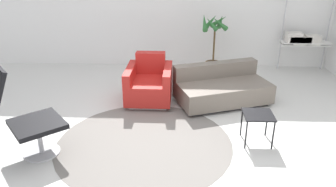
{
  "coord_description": "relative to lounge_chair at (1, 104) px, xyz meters",
  "views": [
    {
      "loc": [
        0.34,
        -3.97,
        2.32
      ],
      "look_at": [
        0.19,
        0.15,
        0.55
      ],
      "focal_mm": 35.0,
      "sensor_mm": 36.0,
      "label": 1
    }
  ],
  "objects": [
    {
      "name": "armchair_red",
      "position": [
        1.47,
        1.88,
        -0.5
      ],
      "size": [
        0.75,
        0.86,
        0.76
      ],
      "rotation": [
        0.0,
        0.0,
        3.13
      ],
      "color": "silver",
      "rests_on": "ground_plane"
    },
    {
      "name": "lounge_chair",
      "position": [
        0.0,
        0.0,
        0.0
      ],
      "size": [
        1.13,
        1.07,
        1.32
      ],
      "rotation": [
        0.0,
        0.0,
        -0.87
      ],
      "color": "#BCBCC1",
      "rests_on": "ground_plane"
    },
    {
      "name": "wall_back",
      "position": [
        1.63,
        3.85,
        0.62
      ],
      "size": [
        12.0,
        0.09,
        2.8
      ],
      "color": "white",
      "rests_on": "ground_plane"
    },
    {
      "name": "round_rug",
      "position": [
        1.52,
        0.5,
        -0.78
      ],
      "size": [
        2.33,
        2.33,
        0.01
      ],
      "color": "slate",
      "rests_on": "ground_plane"
    },
    {
      "name": "ground_plane",
      "position": [
        1.63,
        0.76,
        -0.78
      ],
      "size": [
        12.0,
        12.0,
        0.0
      ],
      "primitive_type": "plane",
      "color": "silver"
    },
    {
      "name": "potted_plant",
      "position": [
        2.64,
        3.18,
        -0.24
      ],
      "size": [
        0.52,
        0.53,
        1.26
      ],
      "color": "brown",
      "rests_on": "ground_plane"
    },
    {
      "name": "side_table",
      "position": [
        3.0,
        0.6,
        -0.42
      ],
      "size": [
        0.38,
        0.38,
        0.41
      ],
      "color": "black",
      "rests_on": "ground_plane"
    },
    {
      "name": "couch_low",
      "position": [
        2.68,
        1.88,
        -0.56
      ],
      "size": [
        1.68,
        1.27,
        0.61
      ],
      "rotation": [
        0.0,
        0.0,
        3.48
      ],
      "color": "black",
      "rests_on": "ground_plane"
    },
    {
      "name": "shelf_unit",
      "position": [
        4.5,
        3.53,
        -0.1
      ],
      "size": [
        0.99,
        0.28,
        1.83
      ],
      "color": "#BCBCC1",
      "rests_on": "ground_plane"
    }
  ]
}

